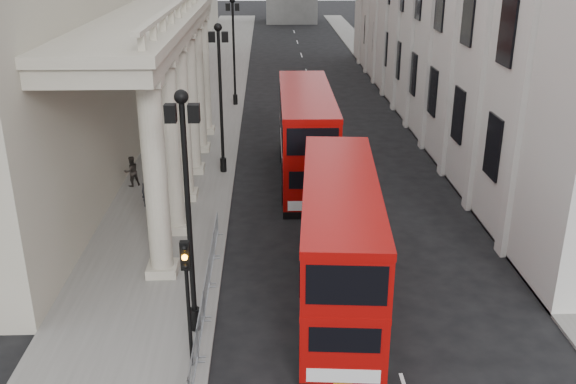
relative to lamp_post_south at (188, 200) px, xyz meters
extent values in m
cube|color=slate|center=(-2.40, 26.00, -4.85)|extent=(6.00, 140.00, 0.12)
cube|color=slate|center=(14.10, 26.00, -4.85)|extent=(3.00, 140.00, 0.12)
cube|color=slate|center=(0.55, 26.00, -4.84)|extent=(0.20, 140.00, 0.14)
cube|color=#A9A38D|center=(-9.90, 14.00, 1.09)|extent=(9.00, 28.00, 12.00)
cylinder|color=black|center=(0.00, 0.00, -4.39)|extent=(0.36, 0.36, 0.80)
cylinder|color=black|center=(0.00, 0.00, -0.79)|extent=(0.18, 0.18, 8.00)
sphere|color=black|center=(0.00, 0.00, 3.31)|extent=(0.44, 0.44, 0.44)
cube|color=black|center=(0.35, 0.00, 2.81)|extent=(0.35, 0.35, 0.55)
cube|color=black|center=(-0.35, 0.00, 2.81)|extent=(0.35, 0.35, 0.55)
cylinder|color=black|center=(0.00, 16.00, -4.39)|extent=(0.36, 0.36, 0.80)
cylinder|color=black|center=(0.00, 16.00, -0.79)|extent=(0.18, 0.18, 8.00)
sphere|color=black|center=(0.00, 16.00, 3.31)|extent=(0.44, 0.44, 0.44)
cube|color=black|center=(0.35, 16.00, 2.81)|extent=(0.35, 0.35, 0.55)
cube|color=black|center=(-0.35, 16.00, 2.81)|extent=(0.35, 0.35, 0.55)
cylinder|color=black|center=(0.00, 32.00, -4.39)|extent=(0.36, 0.36, 0.80)
cylinder|color=black|center=(0.00, 32.00, -0.79)|extent=(0.18, 0.18, 8.00)
sphere|color=black|center=(0.00, 32.00, 3.31)|extent=(0.44, 0.44, 0.44)
cube|color=black|center=(0.35, 32.00, 2.81)|extent=(0.35, 0.35, 0.55)
cube|color=black|center=(-0.35, 32.00, 2.81)|extent=(0.35, 0.35, 0.55)
cylinder|color=black|center=(0.10, -2.00, -3.09)|extent=(0.12, 0.12, 3.40)
cube|color=black|center=(0.10, -2.00, -0.94)|extent=(0.28, 0.22, 0.90)
sphere|color=black|center=(0.10, -2.13, -0.64)|extent=(0.18, 0.18, 0.18)
sphere|color=orange|center=(0.10, -2.13, -0.94)|extent=(0.18, 0.18, 0.18)
sphere|color=black|center=(0.10, -2.13, -1.24)|extent=(0.18, 0.18, 0.18)
cube|color=gray|center=(0.25, -2.95, -4.24)|extent=(0.50, 2.30, 1.10)
cube|color=gray|center=(0.25, -0.60, -4.24)|extent=(0.50, 2.30, 1.10)
cube|color=gray|center=(0.25, 1.75, -4.24)|extent=(0.50, 2.30, 1.10)
cube|color=gray|center=(0.25, 4.10, -4.24)|extent=(0.50, 2.30, 1.10)
cube|color=gray|center=(0.25, 6.45, -4.24)|extent=(0.50, 2.30, 1.10)
cube|color=#9C0807|center=(5.10, 1.99, -3.51)|extent=(3.41, 11.03, 2.07)
cube|color=#9C0807|center=(5.10, 1.99, -1.37)|extent=(3.41, 11.03, 1.81)
cube|color=#9C0807|center=(5.10, 1.99, -0.33)|extent=(3.46, 11.07, 0.26)
cube|color=black|center=(5.10, 1.99, -4.73)|extent=(3.43, 11.03, 0.36)
cube|color=black|center=(5.10, 1.99, -3.26)|extent=(3.32, 8.97, 1.03)
cube|color=black|center=(5.10, 1.99, -1.26)|extent=(3.43, 10.41, 1.14)
cube|color=white|center=(4.69, -3.41, -4.24)|extent=(2.17, 0.23, 0.47)
cylinder|color=black|center=(3.65, -1.68, -4.39)|extent=(0.41, 1.06, 1.03)
cylinder|color=black|center=(5.98, -1.86, -4.39)|extent=(0.41, 1.06, 1.03)
cylinder|color=black|center=(4.13, 4.61, -4.39)|extent=(0.41, 1.06, 1.03)
cylinder|color=black|center=(6.46, 4.43, -4.39)|extent=(0.41, 1.06, 1.03)
cube|color=#8E0806|center=(4.67, 15.06, -3.44)|extent=(2.82, 11.47, 2.18)
cube|color=#8E0806|center=(4.67, 15.06, -1.18)|extent=(2.82, 11.47, 1.91)
cube|color=#8E0806|center=(4.67, 15.06, -0.08)|extent=(2.86, 11.52, 0.27)
cube|color=black|center=(4.67, 15.06, -4.72)|extent=(2.84, 11.47, 0.38)
cube|color=black|center=(4.67, 15.06, -3.17)|extent=(2.87, 9.29, 1.09)
cube|color=black|center=(4.67, 15.06, -1.07)|extent=(2.88, 10.82, 1.20)
cube|color=white|center=(4.62, 9.35, -4.20)|extent=(2.29, 0.08, 0.49)
cube|color=yellow|center=(4.62, 9.34, -4.56)|extent=(0.60, 0.05, 0.14)
cylinder|color=black|center=(3.40, 11.09, -4.37)|extent=(0.36, 1.09, 1.09)
cylinder|color=black|center=(5.87, 11.07, -4.37)|extent=(0.36, 1.09, 1.09)
cylinder|color=black|center=(3.46, 17.75, -4.37)|extent=(0.36, 1.09, 1.09)
cylinder|color=black|center=(5.92, 17.73, -4.37)|extent=(0.36, 1.09, 1.09)
imported|color=black|center=(-3.46, 10.99, -4.02)|extent=(0.66, 0.55, 1.54)
imported|color=#27231F|center=(-4.78, 13.84, -3.96)|extent=(1.02, 0.97, 1.67)
imported|color=black|center=(-2.51, 17.29, -3.98)|extent=(0.86, 0.62, 1.63)
camera|label=1|loc=(2.55, -18.82, 7.69)|focal=40.00mm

